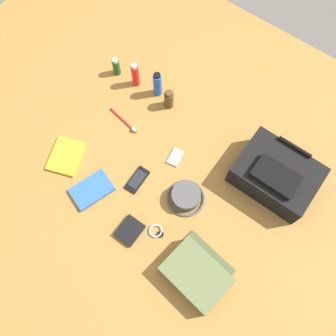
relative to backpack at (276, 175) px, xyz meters
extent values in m
cube|color=olive|center=(-0.41, -0.24, -0.09)|extent=(2.64, 2.02, 0.02)
cube|color=black|center=(0.00, 0.00, 0.00)|extent=(0.35, 0.26, 0.14)
cube|color=black|center=(0.00, -0.04, 0.08)|extent=(0.19, 0.12, 0.03)
cylinder|color=black|center=(0.00, 0.12, 0.08)|extent=(0.16, 0.02, 0.02)
cube|color=#56603D|center=(-0.05, -0.55, -0.03)|extent=(0.28, 0.22, 0.09)
cube|color=#454D30|center=(-0.05, -0.45, -0.07)|extent=(0.25, 0.10, 0.01)
cylinder|color=#464646|center=(-0.27, -0.30, -0.04)|extent=(0.13, 0.13, 0.06)
torus|color=#464646|center=(-0.27, -0.30, -0.07)|extent=(0.17, 0.17, 0.01)
cylinder|color=#19471E|center=(-0.93, 0.05, -0.03)|extent=(0.04, 0.04, 0.09)
cylinder|color=silver|center=(-0.93, 0.05, 0.03)|extent=(0.03, 0.03, 0.01)
cylinder|color=red|center=(-0.81, 0.05, 0.00)|extent=(0.04, 0.04, 0.14)
cylinder|color=silver|center=(-0.81, 0.05, 0.07)|extent=(0.03, 0.03, 0.01)
cylinder|color=blue|center=(-0.70, 0.07, 0.00)|extent=(0.04, 0.04, 0.14)
cylinder|color=black|center=(-0.70, 0.07, 0.08)|extent=(0.03, 0.03, 0.01)
cylinder|color=#473319|center=(-0.61, 0.05, -0.02)|extent=(0.05, 0.05, 0.10)
cylinder|color=#473319|center=(-0.61, 0.05, 0.03)|extent=(0.03, 0.03, 0.01)
cube|color=yellow|center=(-0.84, -0.46, -0.06)|extent=(0.18, 0.21, 0.02)
cube|color=white|center=(-0.84, -0.46, -0.07)|extent=(0.17, 0.20, 0.01)
cube|color=blue|center=(-0.64, -0.51, -0.06)|extent=(0.17, 0.21, 0.02)
cube|color=white|center=(-0.64, -0.51, -0.07)|extent=(0.16, 0.20, 0.01)
cube|color=black|center=(-0.50, -0.36, -0.07)|extent=(0.06, 0.13, 0.01)
cube|color=black|center=(-0.50, -0.36, -0.06)|extent=(0.05, 0.09, 0.00)
cube|color=#B7B7BC|center=(-0.42, -0.16, -0.07)|extent=(0.06, 0.09, 0.01)
cylinder|color=silver|center=(-0.42, -0.18, -0.06)|extent=(0.03, 0.03, 0.00)
torus|color=#99999E|center=(-0.29, -0.50, -0.07)|extent=(0.06, 0.06, 0.01)
cylinder|color=black|center=(-0.27, -0.50, -0.07)|extent=(0.03, 0.03, 0.01)
cylinder|color=red|center=(-0.74, -0.15, -0.07)|extent=(0.18, 0.04, 0.01)
cube|color=white|center=(-0.66, -0.17, -0.06)|extent=(0.02, 0.02, 0.01)
cube|color=black|center=(-0.38, -0.56, -0.06)|extent=(0.09, 0.11, 0.02)
camera|label=1|loc=(-0.06, -0.73, 1.57)|focal=40.69mm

